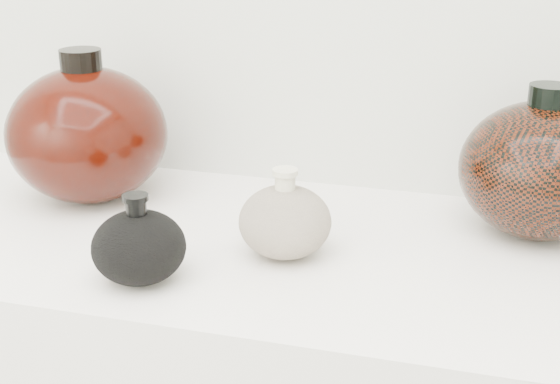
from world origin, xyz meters
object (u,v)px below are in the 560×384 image
(cream_gourd_vase, at_px, (285,221))
(right_round_pot, at_px, (541,169))
(left_round_pot, at_px, (87,134))
(black_gourd_vase, at_px, (139,246))

(cream_gourd_vase, xyz_separation_m, right_round_pot, (0.32, 0.16, 0.05))
(left_round_pot, bearing_deg, black_gourd_vase, -50.83)
(left_round_pot, bearing_deg, cream_gourd_vase, -19.04)
(cream_gourd_vase, relative_size, right_round_pot, 0.49)
(black_gourd_vase, distance_m, left_round_pot, 0.32)
(cream_gourd_vase, bearing_deg, black_gourd_vase, -141.96)
(black_gourd_vase, distance_m, right_round_pot, 0.56)
(black_gourd_vase, relative_size, cream_gourd_vase, 0.94)
(black_gourd_vase, xyz_separation_m, left_round_pot, (-0.20, 0.24, 0.06))
(black_gourd_vase, distance_m, cream_gourd_vase, 0.20)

